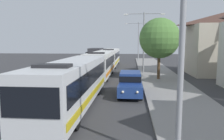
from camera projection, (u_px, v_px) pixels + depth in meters
name	position (u px, v px, depth m)	size (l,w,h in m)	color
bus_lead	(74.00, 82.00, 14.04)	(2.58, 12.20, 3.21)	silver
bus_second_in_line	(101.00, 63.00, 26.50)	(2.58, 10.90, 3.21)	silver
bus_middle	(111.00, 57.00, 39.12)	(2.58, 12.33, 3.21)	silver
white_suv	(130.00, 83.00, 17.20)	(1.86, 4.51, 1.90)	navy
box_truck_oncoming	(95.00, 56.00, 42.17)	(2.35, 7.36, 3.15)	black
streetlamp_near	(183.00, 7.00, 6.83)	(5.52, 0.28, 8.59)	gray
streetlamp_mid	(144.00, 36.00, 28.45)	(5.35, 0.28, 8.06)	gray
streetlamp_far	(139.00, 37.00, 49.97)	(6.26, 0.28, 8.75)	gray
roadside_tree	(159.00, 38.00, 23.80)	(4.49, 4.49, 6.82)	#4C3823
house_distant_gabled	(223.00, 43.00, 28.18)	(8.89, 7.93, 8.15)	#BCB29E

